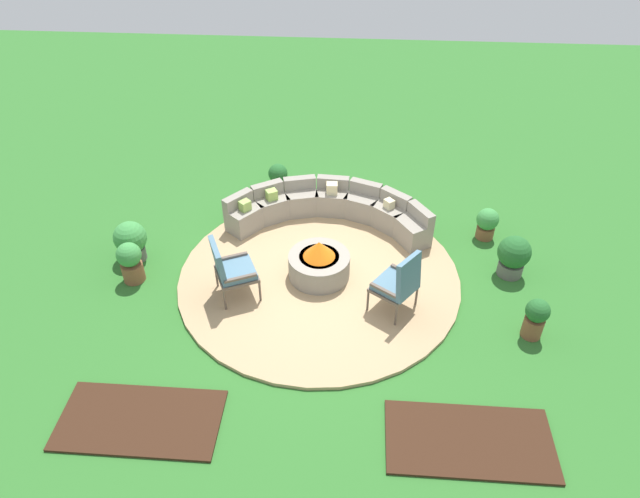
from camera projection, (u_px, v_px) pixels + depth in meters
name	position (u px, v px, depth m)	size (l,w,h in m)	color
ground_plane	(319.00, 278.00, 9.52)	(24.00, 24.00, 0.00)	#2D6B28
patio_circle	(319.00, 276.00, 9.50)	(4.62, 4.62, 0.06)	tan
mulch_bed_left	(140.00, 420.00, 7.33)	(2.06, 1.04, 0.04)	#382114
mulch_bed_right	(469.00, 441.00, 7.09)	(2.06, 1.04, 0.04)	#382114
fire_pit	(319.00, 263.00, 9.32)	(1.00, 1.00, 0.68)	gray
curved_stone_bench	(330.00, 209.00, 10.50)	(3.71, 1.46, 0.67)	gray
lounge_chair_front_left	(230.00, 268.00, 8.77)	(0.80, 0.80, 1.05)	brown
lounge_chair_front_right	(399.00, 282.00, 8.50)	(0.80, 0.84, 1.08)	brown
potted_plant_0	(536.00, 317.00, 8.28)	(0.35, 0.35, 0.67)	brown
potted_plant_1	(487.00, 222.00, 10.20)	(0.39, 0.39, 0.59)	brown
potted_plant_2	(130.00, 261.00, 9.25)	(0.40, 0.40, 0.72)	brown
potted_plant_3	(278.00, 177.00, 11.38)	(0.38, 0.38, 0.61)	brown
potted_plant_4	(131.00, 240.00, 9.67)	(0.55, 0.55, 0.73)	#605B56
potted_plant_5	(513.00, 255.00, 9.36)	(0.54, 0.54, 0.73)	#605B56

